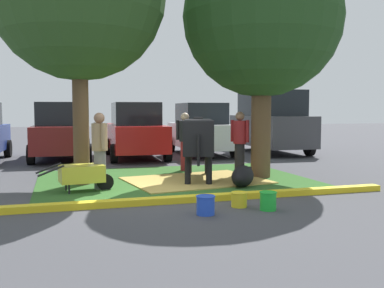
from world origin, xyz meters
TOP-DOWN VIEW (x-y plane):
  - ground_plane at (0.00, 0.00)m, footprint 80.00×80.00m
  - grass_island at (0.51, 1.59)m, footprint 6.57×4.98m
  - curb_yellow at (0.51, -1.05)m, footprint 7.77×0.24m
  - hay_bedding at (0.96, 1.20)m, footprint 3.52×2.85m
  - shade_tree_right at (2.76, 1.32)m, footprint 4.03×4.03m
  - cow_holstein at (1.12, 1.50)m, footprint 1.37×3.05m
  - calf_lying at (1.79, 0.24)m, footprint 1.00×1.27m
  - person_handler at (2.30, 1.62)m, footprint 0.37×0.43m
  - person_visitor_near at (1.22, 3.07)m, footprint 0.47×0.34m
  - person_visitor_far at (-1.38, 0.75)m, footprint 0.34×0.51m
  - wheelbarrow at (-1.75, 0.58)m, footprint 1.62×0.71m
  - bucket_blue at (0.10, -2.11)m, footprint 0.33×0.33m
  - bucket_yellow at (0.87, -1.72)m, footprint 0.31×0.31m
  - bucket_green at (1.25, -2.11)m, footprint 0.31×0.31m
  - sedan_silver at (-2.15, 7.34)m, footprint 2.17×4.47m
  - sedan_red at (0.45, 6.90)m, footprint 2.17×4.47m
  - hatchback_white at (3.10, 7.37)m, footprint 2.17×4.47m
  - suv_dark_grey at (6.05, 7.23)m, footprint 2.27×4.68m

SIDE VIEW (x-z plane):
  - ground_plane at x=0.00m, z-range 0.00..0.00m
  - grass_island at x=0.51m, z-range 0.00..0.02m
  - hay_bedding at x=0.96m, z-range 0.01..0.04m
  - curb_yellow at x=0.51m, z-range 0.00..0.12m
  - bucket_yellow at x=0.87m, z-range 0.01..0.28m
  - bucket_blue at x=0.10m, z-range 0.01..0.33m
  - bucket_green at x=1.25m, z-range 0.01..0.33m
  - calf_lying at x=1.79m, z-range 0.00..0.48m
  - wheelbarrow at x=-1.75m, z-range 0.07..0.70m
  - person_visitor_near at x=1.22m, z-range 0.06..1.74m
  - person_visitor_far at x=-1.38m, z-range 0.07..1.76m
  - person_handler at x=2.30m, z-range 0.07..1.78m
  - sedan_silver at x=-2.15m, z-range -0.03..1.99m
  - sedan_red at x=0.45m, z-range -0.03..1.99m
  - hatchback_white at x=3.10m, z-range -0.03..1.99m
  - cow_holstein at x=1.12m, z-range 0.32..1.86m
  - suv_dark_grey at x=6.05m, z-range 0.01..2.53m
  - shade_tree_right at x=2.76m, z-range 1.01..7.11m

